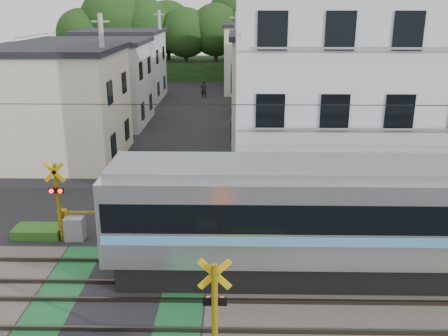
{
  "coord_description": "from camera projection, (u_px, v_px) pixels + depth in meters",
  "views": [
    {
      "loc": [
        3.39,
        -13.26,
        8.36
      ],
      "look_at": [
        3.05,
        5.0,
        2.41
      ],
      "focal_mm": 40.0,
      "sensor_mm": 36.0,
      "label": 1
    }
  ],
  "objects": [
    {
      "name": "weed_patches",
      "position": [
        178.0,
        290.0,
        15.08
      ],
      "size": [
        10.25,
        8.8,
        0.4
      ],
      "color": "#2D5E1E",
      "rests_on": "ground"
    },
    {
      "name": "utility_poles",
      "position": [
        172.0,
        68.0,
        35.88
      ],
      "size": [
        7.9,
        42.0,
        8.0
      ],
      "color": "#A5A5A0",
      "rests_on": "ground"
    },
    {
      "name": "ground",
      "position": [
        122.0,
        293.0,
        15.26
      ],
      "size": [
        120.0,
        120.0,
        0.0
      ],
      "primitive_type": "plane",
      "color": "black"
    },
    {
      "name": "track_bed",
      "position": [
        121.0,
        292.0,
        15.25
      ],
      "size": [
        120.0,
        120.0,
        0.14
      ],
      "color": "#47423A",
      "rests_on": "ground"
    },
    {
      "name": "apartment_block",
      "position": [
        345.0,
        91.0,
        22.69
      ],
      "size": [
        10.2,
        8.36,
        9.3
      ],
      "color": "silver",
      "rests_on": "ground"
    },
    {
      "name": "tree_hill",
      "position": [
        208.0,
        35.0,
        59.42
      ],
      "size": [
        40.0,
        12.7,
        10.74
      ],
      "color": "#1C3A13",
      "rests_on": "ground"
    },
    {
      "name": "catenary",
      "position": [
        325.0,
        180.0,
        14.04
      ],
      "size": [
        60.0,
        5.04,
        7.0
      ],
      "color": "#2D2D33",
      "rests_on": "ground"
    },
    {
      "name": "houses_row",
      "position": [
        193.0,
        75.0,
        38.88
      ],
      "size": [
        22.07,
        31.35,
        6.8
      ],
      "color": "beige",
      "rests_on": "ground"
    },
    {
      "name": "crossing_signal_far",
      "position": [
        72.0,
        222.0,
        18.56
      ],
      "size": [
        4.74,
        0.65,
        3.09
      ],
      "color": "yellow",
      "rests_on": "ground"
    },
    {
      "name": "pedestrian",
      "position": [
        204.0,
        89.0,
        47.33
      ],
      "size": [
        0.6,
        0.4,
        1.63
      ],
      "primitive_type": "imported",
      "rotation": [
        0.0,
        0.0,
        3.13
      ],
      "color": "black",
      "rests_on": "ground"
    }
  ]
}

